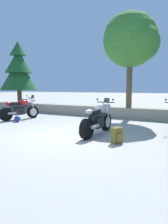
# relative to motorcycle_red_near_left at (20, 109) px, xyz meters

# --- Properties ---
(ground_plane) EXTENTS (120.00, 120.00, 0.00)m
(ground_plane) POSITION_rel_motorcycle_red_near_left_xyz_m (3.81, -1.93, -0.49)
(ground_plane) COLOR #A3A099
(stone_wall) EXTENTS (36.00, 0.80, 0.55)m
(stone_wall) POSITION_rel_motorcycle_red_near_left_xyz_m (3.81, 2.87, -0.21)
(stone_wall) COLOR gray
(stone_wall) RESTS_ON ground
(motorcycle_red_near_left) EXTENTS (0.86, 2.03, 1.18)m
(motorcycle_red_near_left) POSITION_rel_motorcycle_red_near_left_xyz_m (0.00, 0.00, 0.00)
(motorcycle_red_near_left) COLOR black
(motorcycle_red_near_left) RESTS_ON ground
(motorcycle_silver_centre) EXTENTS (0.67, 2.06, 1.18)m
(motorcycle_silver_centre) POSITION_rel_motorcycle_red_near_left_xyz_m (4.70, -1.23, 0.00)
(motorcycle_silver_centre) COLOR black
(motorcycle_silver_centre) RESTS_ON ground
(rider_backpack) EXTENTS (0.33, 0.35, 0.47)m
(rider_backpack) POSITION_rel_motorcycle_red_near_left_xyz_m (5.63, -2.01, -0.24)
(rider_backpack) COLOR brown
(rider_backpack) RESTS_ON ground
(rider_helmet) EXTENTS (0.28, 0.28, 0.28)m
(rider_helmet) POSITION_rel_motorcycle_red_near_left_xyz_m (0.46, -0.67, -0.35)
(rider_helmet) COLOR navy
(rider_helmet) RESTS_ON ground
(pine_tree_far_left) EXTENTS (2.49, 2.49, 4.07)m
(pine_tree_far_left) POSITION_rel_motorcycle_red_near_left_xyz_m (-2.97, 2.93, 2.26)
(pine_tree_far_left) COLOR brown
(pine_tree_far_left) RESTS_ON stone_wall
(leafy_tree_mid_left) EXTENTS (2.74, 2.61, 4.58)m
(leafy_tree_mid_left) POSITION_rel_motorcycle_red_near_left_xyz_m (4.77, 2.57, 3.27)
(leafy_tree_mid_left) COLOR brown
(leafy_tree_mid_left) RESTS_ON stone_wall
(trash_bin) EXTENTS (0.46, 0.46, 0.86)m
(trash_bin) POSITION_rel_motorcycle_red_near_left_xyz_m (-1.63, 1.91, -0.05)
(trash_bin) COLOR #4C4C51
(trash_bin) RESTS_ON ground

